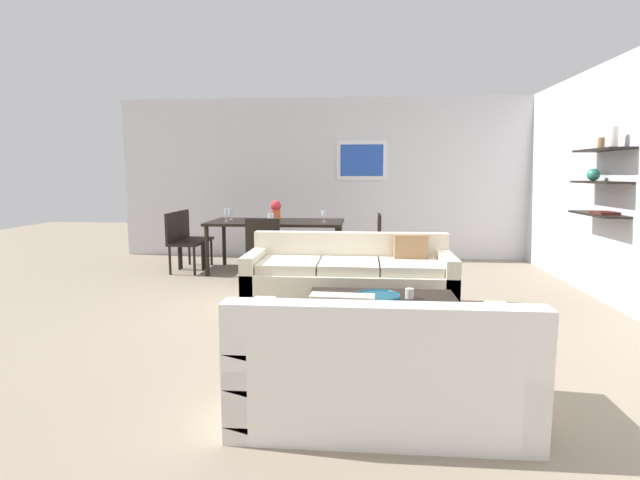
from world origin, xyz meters
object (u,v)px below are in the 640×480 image
Objects in this scene: sofa_beige at (350,280)px; wine_glass_left_near at (226,212)px; dining_chair_foot at (265,246)px; centerpiece_vase at (276,210)px; decorative_bowl at (378,298)px; wine_glass_right_near at (324,214)px; dining_chair_left_far at (190,235)px; wine_glass_left_far at (231,212)px; dining_chair_left_near at (180,238)px; coffee_table at (382,324)px; dining_table at (276,225)px; wine_glass_foot at (271,216)px; loveseat_white at (379,369)px; dining_chair_right_near at (371,241)px; candle_jar at (409,293)px.

wine_glass_left_near is at bearing 136.30° from sofa_beige.
dining_chair_foot is 2.90× the size of centerpiece_vase.
wine_glass_right_near is (-0.69, 2.99, 0.46)m from decorative_bowl.
dining_chair_left_far is 1.78m from dining_chair_foot.
dining_chair_left_near is at bearing -152.96° from wine_glass_left_far.
coffee_table is at bearing -75.75° from sofa_beige.
wine_glass_foot is (-0.00, -0.43, 0.17)m from dining_table.
wine_glass_left_near is at bearing -27.04° from dining_chair_left_far.
wine_glass_left_far is at bearing 123.80° from coffee_table.
loveseat_white is 4.18m from wine_glass_foot.
loveseat_white is 1.24m from coffee_table.
loveseat_white is 5.34m from dining_chair_left_far.
dining_table is 6.45× the size of centerpiece_vase.
centerpiece_vase reaches higher than decorative_bowl.
dining_table is 1.42m from dining_chair_left_far.
dining_chair_left_near reaches higher than loveseat_white.
decorative_bowl is 3.89m from wine_glass_left_far.
wine_glass_left_near is (0.67, -0.34, 0.38)m from dining_chair_left_far.
dining_chair_foot is at bearing -153.97° from dining_chair_right_near.
loveseat_white is (0.24, -2.45, 0.00)m from sofa_beige.
dining_chair_foot is (1.39, -0.68, 0.00)m from dining_chair_left_near.
candle_jar is 4.12m from dining_chair_left_near.
wine_glass_foot is at bearing 117.61° from decorative_bowl.
wine_glass_foot is (1.39, -0.65, 0.35)m from dining_chair_left_far.
sofa_beige is 11.75× the size of wine_glass_left_near.
candle_jar is at bearing -50.98° from dining_chair_foot.
sofa_beige is 3.30m from dining_chair_left_far.
coffee_table is at bearing -56.20° from wine_glass_left_far.
dining_chair_left_near is 1.54m from dining_chair_foot.
wine_glass_right_near is 0.73m from centerpiece_vase.
dining_chair_foot is at bearing -54.98° from wine_glass_left_far.
dining_chair_foot is 5.13× the size of wine_glass_left_far.
sofa_beige is 2.79m from wine_glass_left_far.
centerpiece_vase is (-0.00, -0.01, 0.23)m from dining_table.
dining_chair_foot is at bearing -89.81° from centerpiece_vase.
decorative_bowl is at bearing -77.74° from sofa_beige.
dining_table is at bearing 9.66° from wine_glass_left_near.
dining_chair_left_near is (-2.79, 2.89, 0.09)m from decorative_bowl.
wine_glass_left_far is 0.57× the size of centerpiece_vase.
centerpiece_vase reaches higher than coffee_table.
dining_table is 11.46× the size of wine_glass_right_near.
wine_glass_left_far is at bearing 169.15° from centerpiece_vase.
dining_chair_left_near is 1.00× the size of dining_chair_foot.
loveseat_white is 19.54× the size of candle_jar.
dining_chair_left_far is at bearing 133.85° from candle_jar.
candle_jar is 3.42m from dining_table.
loveseat_white is 4.31m from wine_glass_right_near.
coffee_table is 4.05m from dining_chair_left_near.
wine_glass_right_near is at bearing -8.47° from centerpiece_vase.
centerpiece_vase reaches higher than dining_chair_right_near.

